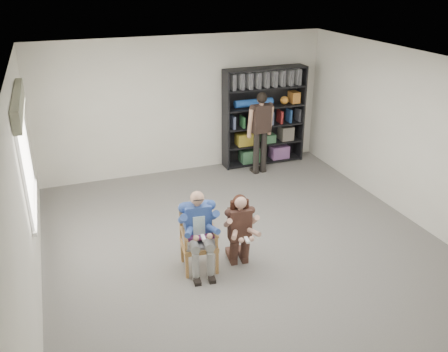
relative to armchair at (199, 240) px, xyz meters
name	(u,v)px	position (x,y,z in m)	size (l,w,h in m)	color
room_shell	(252,167)	(0.85, 0.13, 0.93)	(6.00, 7.00, 2.80)	silver
floor	(250,252)	(0.85, 0.13, -0.47)	(6.00, 7.00, 0.01)	slate
window_left	(27,154)	(-2.10, 1.13, 1.16)	(0.16, 2.00, 1.75)	white
armchair	(199,240)	(0.00, 0.00, 0.00)	(0.54, 0.52, 0.93)	#9B6831
seated_man	(199,231)	(0.00, 0.00, 0.14)	(0.52, 0.73, 1.21)	navy
kneeling_woman	(240,231)	(0.58, -0.12, 0.09)	(0.47, 0.74, 1.11)	#382019
bookshelf	(264,117)	(2.55, 3.41, 0.58)	(1.80, 0.38, 2.10)	black
standing_man	(260,134)	(2.24, 2.90, 0.40)	(0.53, 0.30, 1.72)	black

